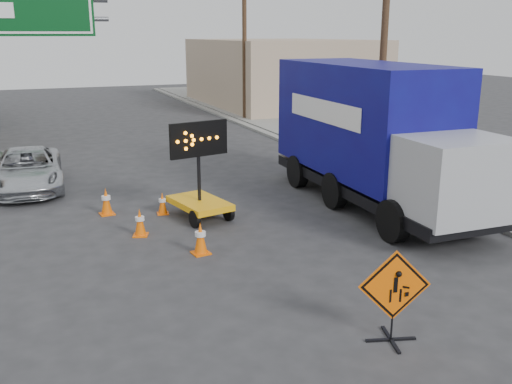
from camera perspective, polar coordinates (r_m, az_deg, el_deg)
ground at (r=10.21m, az=5.42°, el=-13.90°), size 100.00×100.00×0.00m
curb_right at (r=26.01m, az=4.37°, el=4.55°), size 0.40×60.00×0.12m
sidewalk_right at (r=27.09m, az=8.75°, el=4.89°), size 4.00×60.00×0.15m
building_right_far at (r=41.66m, az=2.41°, el=11.83°), size 10.00×14.00×4.60m
highway_gantry at (r=25.80m, az=-23.39°, el=14.48°), size 6.18×0.38×6.90m
utility_pole_near at (r=21.62m, az=12.67°, el=14.34°), size 1.80×0.26×9.00m
utility_pole_far at (r=34.10m, az=-1.16°, el=15.02°), size 1.80×0.26×9.00m
construction_sign at (r=9.83m, az=13.63°, el=-9.88°), size 1.19×0.85×1.63m
arrow_board at (r=15.98m, az=-5.67°, el=-0.47°), size 1.71×2.13×2.74m
pickup_truck at (r=20.37m, az=-21.91°, el=2.10°), size 2.37×4.85×1.33m
box_truck at (r=17.26m, az=11.69°, el=4.83°), size 2.98×8.83×4.17m
cone_a at (r=13.45m, az=-5.58°, el=-4.61°), size 0.45×0.45×0.78m
cone_b at (r=14.87m, az=-11.53°, el=-2.98°), size 0.47×0.47×0.72m
cone_c at (r=16.55m, az=-9.34°, el=-1.11°), size 0.37×0.37×0.64m
cone_d at (r=16.82m, az=-14.75°, el=-0.90°), size 0.44×0.44×0.78m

